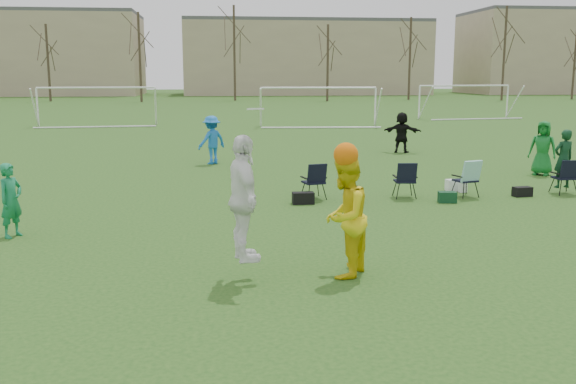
{
  "coord_description": "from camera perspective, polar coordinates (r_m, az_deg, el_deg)",
  "views": [
    {
      "loc": [
        -2.55,
        -8.48,
        3.28
      ],
      "look_at": [
        -1.31,
        2.43,
        1.25
      ],
      "focal_mm": 40.0,
      "sensor_mm": 36.0,
      "label": 1
    }
  ],
  "objects": [
    {
      "name": "ground",
      "position": [
        9.44,
        9.74,
        -10.02
      ],
      "size": [
        260.0,
        260.0,
        0.0
      ],
      "primitive_type": "plane",
      "color": "#1F4A17",
      "rests_on": "ground"
    },
    {
      "name": "fielder_green_near",
      "position": [
        14.12,
        -23.41,
        -0.68
      ],
      "size": [
        0.58,
        0.66,
        1.52
      ],
      "primitive_type": "imported",
      "rotation": [
        0.0,
        0.0,
        1.07
      ],
      "color": "#16804E",
      "rests_on": "ground"
    },
    {
      "name": "fielder_blue",
      "position": [
        23.74,
        -6.79,
        4.61
      ],
      "size": [
        1.31,
        1.21,
        1.77
      ],
      "primitive_type": "imported",
      "rotation": [
        0.0,
        0.0,
        3.79
      ],
      "color": "blue",
      "rests_on": "ground"
    },
    {
      "name": "fielder_green_far",
      "position": [
        22.55,
        21.7,
        3.65
      ],
      "size": [
        1.03,
        0.99,
        1.78
      ],
      "primitive_type": "imported",
      "rotation": [
        0.0,
        0.0,
        -0.68
      ],
      "color": "#126825",
      "rests_on": "ground"
    },
    {
      "name": "fielder_black",
      "position": [
        27.43,
        10.08,
        5.24
      ],
      "size": [
        1.64,
        1.17,
        1.71
      ],
      "primitive_type": "imported",
      "rotation": [
        0.0,
        0.0,
        2.67
      ],
      "color": "black",
      "rests_on": "ground"
    },
    {
      "name": "center_contest",
      "position": [
        10.23,
        1.21,
        -1.41
      ],
      "size": [
        2.57,
        1.35,
        2.77
      ],
      "color": "white",
      "rests_on": "ground"
    },
    {
      "name": "sideline_setup",
      "position": [
        17.97,
        15.07,
        1.34
      ],
      "size": [
        7.97,
        1.95,
        1.78
      ],
      "color": "#0E351C",
      "rests_on": "ground"
    },
    {
      "name": "goal_left",
      "position": [
        43.15,
        -16.62,
        8.25
      ],
      "size": [
        7.39,
        0.76,
        2.46
      ],
      "rotation": [
        0.0,
        0.0,
        0.09
      ],
      "color": "white",
      "rests_on": "ground"
    },
    {
      "name": "goal_mid",
      "position": [
        41.03,
        2.71,
        8.58
      ],
      "size": [
        7.4,
        0.63,
        2.46
      ],
      "rotation": [
        0.0,
        0.0,
        -0.07
      ],
      "color": "white",
      "rests_on": "ground"
    },
    {
      "name": "goal_right",
      "position": [
        50.06,
        15.42,
        8.56
      ],
      "size": [
        7.35,
        1.14,
        2.46
      ],
      "rotation": [
        0.0,
        0.0,
        0.14
      ],
      "color": "white",
      "rests_on": "ground"
    },
    {
      "name": "tree_line",
      "position": [
        78.39,
        -4.56,
        11.77
      ],
      "size": [
        110.28,
        3.28,
        11.4
      ],
      "color": "#382B21",
      "rests_on": "ground"
    },
    {
      "name": "building_row",
      "position": [
        104.92,
        -1.46,
        11.96
      ],
      "size": [
        126.0,
        16.0,
        13.0
      ],
      "color": "tan",
      "rests_on": "ground"
    }
  ]
}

